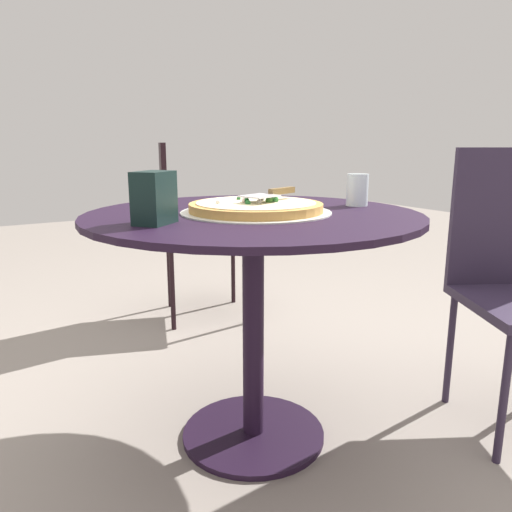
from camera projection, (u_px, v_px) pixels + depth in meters
The scene contains 7 objects.
ground_plane at pixel (253, 435), 1.60m from camera, with size 10.00×10.00×0.00m, color gray.
patio_table at pixel (253, 267), 1.48m from camera, with size 0.98×0.98×0.73m.
pizza_on_tray at pixel (256, 208), 1.43m from camera, with size 0.44×0.44×0.05m.
pizza_server at pixel (272, 193), 1.45m from camera, with size 0.11×0.21×0.02m.
drinking_cup at pixel (357, 190), 1.59m from camera, with size 0.07×0.07×0.10m, color silver.
napkin_dispenser at pixel (154, 198), 1.22m from camera, with size 0.11×0.07×0.13m, color black.
patio_chair_near at pixel (188, 219), 2.59m from camera, with size 0.55×0.55×0.93m.
Camera 1 is at (-1.23, 0.74, 0.93)m, focal length 34.70 mm.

